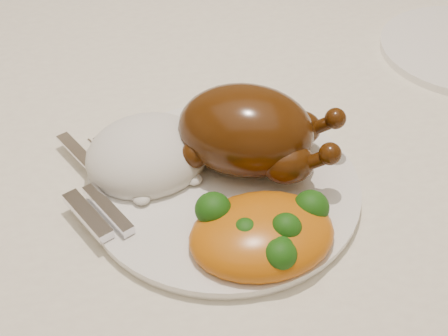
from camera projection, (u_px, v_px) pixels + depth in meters
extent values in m
cube|color=brown|center=(167.00, 129.00, 0.72)|extent=(1.60, 0.90, 0.04)
cube|color=white|center=(166.00, 113.00, 0.70)|extent=(1.72, 1.02, 0.01)
cylinder|color=white|center=(224.00, 188.00, 0.60)|extent=(0.26, 0.26, 0.01)
ellipsoid|color=#4F2708|center=(246.00, 130.00, 0.59)|extent=(0.16, 0.14, 0.08)
ellipsoid|color=#4F2708|center=(237.00, 118.00, 0.57)|extent=(0.08, 0.07, 0.03)
ellipsoid|color=#4F2708|center=(288.00, 164.00, 0.57)|extent=(0.05, 0.04, 0.04)
sphere|color=#4F2708|center=(330.00, 154.00, 0.55)|extent=(0.02, 0.02, 0.02)
ellipsoid|color=#4F2708|center=(296.00, 129.00, 0.61)|extent=(0.05, 0.04, 0.04)
sphere|color=#4F2708|center=(335.00, 118.00, 0.59)|extent=(0.02, 0.02, 0.02)
sphere|color=#4F2708|center=(194.00, 154.00, 0.59)|extent=(0.03, 0.03, 0.03)
sphere|color=#4F2708|center=(210.00, 116.00, 0.63)|extent=(0.03, 0.03, 0.03)
ellipsoid|color=white|center=(147.00, 155.00, 0.61)|extent=(0.15, 0.14, 0.06)
ellipsoid|color=#CB6C0D|center=(262.00, 235.00, 0.53)|extent=(0.13, 0.11, 0.04)
ellipsoid|color=#CB6C0D|center=(297.00, 222.00, 0.54)|extent=(0.06, 0.05, 0.03)
ellipsoid|color=#0D410A|center=(311.00, 208.00, 0.55)|extent=(0.03, 0.03, 0.03)
ellipsoid|color=#0D410A|center=(213.00, 209.00, 0.54)|extent=(0.03, 0.03, 0.03)
ellipsoid|color=#0D410A|center=(246.00, 230.00, 0.52)|extent=(0.02, 0.02, 0.02)
ellipsoid|color=#0D410A|center=(280.00, 255.00, 0.50)|extent=(0.03, 0.03, 0.03)
ellipsoid|color=#0D410A|center=(281.00, 249.00, 0.51)|extent=(0.02, 0.02, 0.02)
ellipsoid|color=#0D410A|center=(286.00, 229.00, 0.52)|extent=(0.03, 0.03, 0.03)
cube|color=silver|center=(88.00, 162.00, 0.61)|extent=(0.06, 0.10, 0.00)
cube|color=silver|center=(88.00, 216.00, 0.55)|extent=(0.05, 0.07, 0.01)
cube|color=silver|center=(108.00, 210.00, 0.56)|extent=(0.05, 0.07, 0.01)
cube|color=silver|center=(106.00, 159.00, 0.61)|extent=(0.05, 0.07, 0.00)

